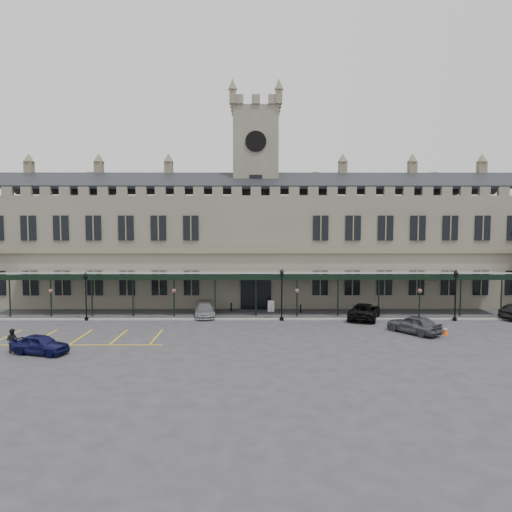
{
  "coord_description": "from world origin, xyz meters",
  "views": [
    {
      "loc": [
        -0.13,
        -36.86,
        9.0
      ],
      "look_at": [
        0.0,
        6.0,
        6.0
      ],
      "focal_mm": 32.0,
      "sensor_mm": 36.0,
      "label": 1
    }
  ],
  "objects_px": {
    "lamp_post_right": "(456,290)",
    "car_taxi": "(205,310)",
    "car_left_a": "(40,344)",
    "person_b": "(12,341)",
    "traffic_cone": "(445,331)",
    "car_right_a": "(414,324)",
    "sign_board": "(271,306)",
    "lamp_post_left": "(86,292)",
    "station_building": "(256,246)",
    "clock_tower": "(256,188)",
    "car_van": "(364,311)",
    "lamp_post_mid": "(282,290)"
  },
  "relations": [
    {
      "from": "station_building",
      "to": "car_taxi",
      "type": "height_order",
      "value": "station_building"
    },
    {
      "from": "lamp_post_mid",
      "to": "station_building",
      "type": "bearing_deg",
      "value": 102.63
    },
    {
      "from": "lamp_post_right",
      "to": "lamp_post_left",
      "type": "bearing_deg",
      "value": 179.51
    },
    {
      "from": "car_van",
      "to": "station_building",
      "type": "bearing_deg",
      "value": -23.08
    },
    {
      "from": "car_van",
      "to": "sign_board",
      "type": "bearing_deg",
      "value": -1.66
    },
    {
      "from": "car_left_a",
      "to": "person_b",
      "type": "bearing_deg",
      "value": 96.38
    },
    {
      "from": "lamp_post_right",
      "to": "car_van",
      "type": "xyz_separation_m",
      "value": [
        -8.25,
        0.85,
        -2.1
      ]
    },
    {
      "from": "sign_board",
      "to": "lamp_post_left",
      "type": "bearing_deg",
      "value": -165.04
    },
    {
      "from": "lamp_post_mid",
      "to": "traffic_cone",
      "type": "height_order",
      "value": "lamp_post_mid"
    },
    {
      "from": "station_building",
      "to": "lamp_post_mid",
      "type": "bearing_deg",
      "value": -77.37
    },
    {
      "from": "lamp_post_right",
      "to": "sign_board",
      "type": "relative_size",
      "value": 4.15
    },
    {
      "from": "car_left_a",
      "to": "lamp_post_right",
      "type": "bearing_deg",
      "value": -56.55
    },
    {
      "from": "car_van",
      "to": "car_right_a",
      "type": "distance_m",
      "value": 6.34
    },
    {
      "from": "station_building",
      "to": "lamp_post_mid",
      "type": "height_order",
      "value": "station_building"
    },
    {
      "from": "station_building",
      "to": "car_left_a",
      "type": "relative_size",
      "value": 14.98
    },
    {
      "from": "sign_board",
      "to": "car_van",
      "type": "height_order",
      "value": "car_van"
    },
    {
      "from": "traffic_cone",
      "to": "car_taxi",
      "type": "distance_m",
      "value": 21.72
    },
    {
      "from": "traffic_cone",
      "to": "lamp_post_left",
      "type": "bearing_deg",
      "value": 169.76
    },
    {
      "from": "lamp_post_mid",
      "to": "car_right_a",
      "type": "distance_m",
      "value": 11.93
    },
    {
      "from": "car_van",
      "to": "person_b",
      "type": "height_order",
      "value": "person_b"
    },
    {
      "from": "lamp_post_left",
      "to": "car_van",
      "type": "relative_size",
      "value": 0.84
    },
    {
      "from": "clock_tower",
      "to": "sign_board",
      "type": "distance_m",
      "value": 14.18
    },
    {
      "from": "traffic_cone",
      "to": "car_taxi",
      "type": "relative_size",
      "value": 0.15
    },
    {
      "from": "lamp_post_left",
      "to": "traffic_cone",
      "type": "distance_m",
      "value": 31.92
    },
    {
      "from": "station_building",
      "to": "traffic_cone",
      "type": "xyz_separation_m",
      "value": [
        15.43,
        -16.2,
        -6.12
      ]
    },
    {
      "from": "sign_board",
      "to": "car_right_a",
      "type": "height_order",
      "value": "car_right_a"
    },
    {
      "from": "lamp_post_left",
      "to": "car_left_a",
      "type": "xyz_separation_m",
      "value": [
        0.9,
        -11.09,
        -2.02
      ]
    },
    {
      "from": "lamp_post_mid",
      "to": "sign_board",
      "type": "bearing_deg",
      "value": 100.89
    },
    {
      "from": "lamp_post_right",
      "to": "car_van",
      "type": "height_order",
      "value": "lamp_post_right"
    },
    {
      "from": "car_taxi",
      "to": "lamp_post_mid",
      "type": "bearing_deg",
      "value": -22.12
    },
    {
      "from": "lamp_post_right",
      "to": "car_taxi",
      "type": "bearing_deg",
      "value": 175.12
    },
    {
      "from": "sign_board",
      "to": "lamp_post_mid",
      "type": "bearing_deg",
      "value": -77.73
    },
    {
      "from": "lamp_post_left",
      "to": "car_right_a",
      "type": "bearing_deg",
      "value": -10.16
    },
    {
      "from": "car_left_a",
      "to": "person_b",
      "type": "height_order",
      "value": "person_b"
    },
    {
      "from": "car_van",
      "to": "car_left_a",
      "type": "bearing_deg",
      "value": 45.76
    },
    {
      "from": "traffic_cone",
      "to": "car_right_a",
      "type": "bearing_deg",
      "value": 168.79
    },
    {
      "from": "lamp_post_mid",
      "to": "lamp_post_right",
      "type": "bearing_deg",
      "value": -0.52
    },
    {
      "from": "car_left_a",
      "to": "person_b",
      "type": "xyz_separation_m",
      "value": [
        -2.15,
        0.35,
        0.18
      ]
    },
    {
      "from": "clock_tower",
      "to": "person_b",
      "type": "relative_size",
      "value": 14.46
    },
    {
      "from": "car_taxi",
      "to": "lamp_post_left",
      "type": "bearing_deg",
      "value": -179.02
    },
    {
      "from": "lamp_post_right",
      "to": "sign_board",
      "type": "height_order",
      "value": "lamp_post_right"
    },
    {
      "from": "car_taxi",
      "to": "car_van",
      "type": "xyz_separation_m",
      "value": [
        15.3,
        -1.16,
        0.09
      ]
    },
    {
      "from": "station_building",
      "to": "sign_board",
      "type": "height_order",
      "value": "station_building"
    },
    {
      "from": "station_building",
      "to": "lamp_post_left",
      "type": "height_order",
      "value": "station_building"
    },
    {
      "from": "clock_tower",
      "to": "car_right_a",
      "type": "bearing_deg",
      "value": -50.57
    },
    {
      "from": "station_building",
      "to": "car_van",
      "type": "distance_m",
      "value": 15.44
    },
    {
      "from": "clock_tower",
      "to": "car_van",
      "type": "distance_m",
      "value": 18.98
    },
    {
      "from": "lamp_post_mid",
      "to": "car_right_a",
      "type": "xyz_separation_m",
      "value": [
        10.6,
        -5.03,
        -2.13
      ]
    },
    {
      "from": "station_building",
      "to": "car_left_a",
      "type": "xyz_separation_m",
      "value": [
        -15.0,
        -21.64,
        -5.79
      ]
    },
    {
      "from": "car_taxi",
      "to": "car_van",
      "type": "height_order",
      "value": "car_van"
    }
  ]
}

